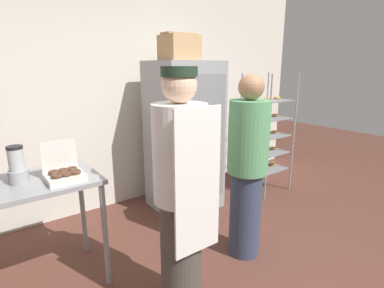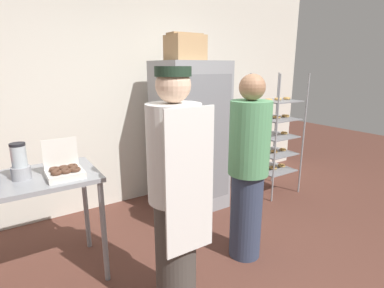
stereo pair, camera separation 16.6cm
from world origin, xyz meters
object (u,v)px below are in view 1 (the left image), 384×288
object	(u,v)px
person_baker	(181,192)
blender_pitcher	(17,167)
cardboard_storage_box	(179,47)
donut_box	(64,174)
person_customer	(247,168)
baking_rack	(267,135)
refrigerator	(184,137)

from	to	relation	value
person_baker	blender_pitcher	bearing A→B (deg)	136.55
cardboard_storage_box	person_baker	distance (m)	1.90
donut_box	cardboard_storage_box	xyz separation A→B (m)	(1.48, 0.62, 0.98)
person_customer	donut_box	bearing A→B (deg)	160.18
blender_pitcher	cardboard_storage_box	xyz separation A→B (m)	(1.77, 0.48, 0.91)
donut_box	blender_pitcher	size ratio (longest dim) A/B	1.02
baking_rack	blender_pitcher	bearing A→B (deg)	-175.12
blender_pitcher	person_baker	distance (m)	1.21
baking_rack	donut_box	size ratio (longest dim) A/B	5.87
blender_pitcher	baking_rack	bearing A→B (deg)	4.88
blender_pitcher	cardboard_storage_box	distance (m)	2.04
refrigerator	cardboard_storage_box	size ratio (longest dim) A/B	4.70
donut_box	person_baker	bearing A→B (deg)	-49.46
donut_box	refrigerator	bearing A→B (deg)	22.80
refrigerator	cardboard_storage_box	world-z (taller)	cardboard_storage_box
donut_box	cardboard_storage_box	bearing A→B (deg)	22.63
refrigerator	person_customer	xyz separation A→B (m)	(-0.14, -1.18, -0.04)
refrigerator	person_baker	distance (m)	1.67
cardboard_storage_box	blender_pitcher	bearing A→B (deg)	-164.79
cardboard_storage_box	person_customer	distance (m)	1.58
blender_pitcher	person_customer	xyz separation A→B (m)	(1.72, -0.66, -0.18)
donut_box	blender_pitcher	xyz separation A→B (m)	(-0.28, 0.14, 0.07)
baking_rack	person_baker	bearing A→B (deg)	-154.03
refrigerator	donut_box	xyz separation A→B (m)	(-1.58, -0.66, 0.06)
baking_rack	cardboard_storage_box	world-z (taller)	cardboard_storage_box
cardboard_storage_box	person_baker	bearing A→B (deg)	-124.52
donut_box	person_customer	distance (m)	1.53
blender_pitcher	person_customer	distance (m)	1.85
refrigerator	person_customer	distance (m)	1.19
refrigerator	donut_box	distance (m)	1.71
blender_pitcher	cardboard_storage_box	bearing A→B (deg)	15.21
person_baker	cardboard_storage_box	bearing A→B (deg)	55.48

